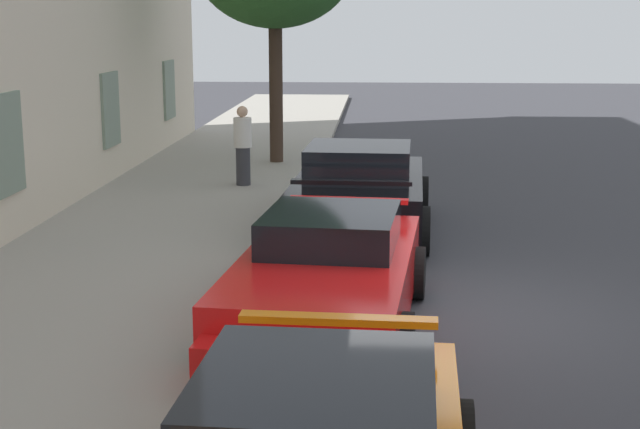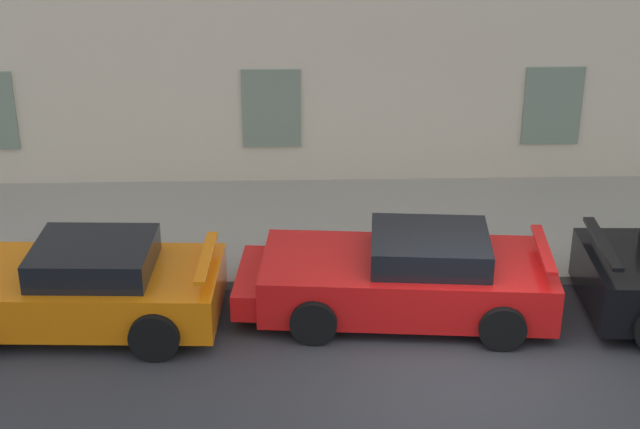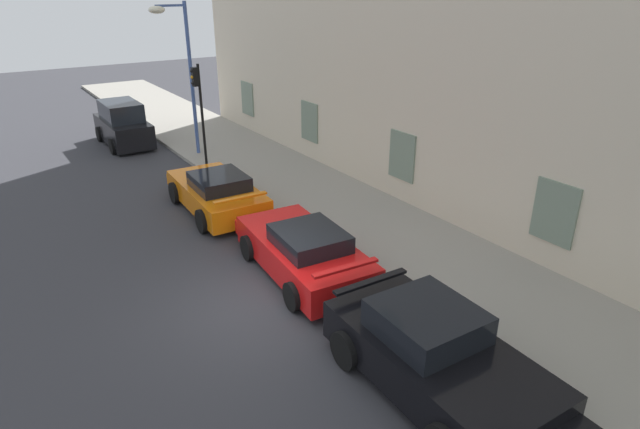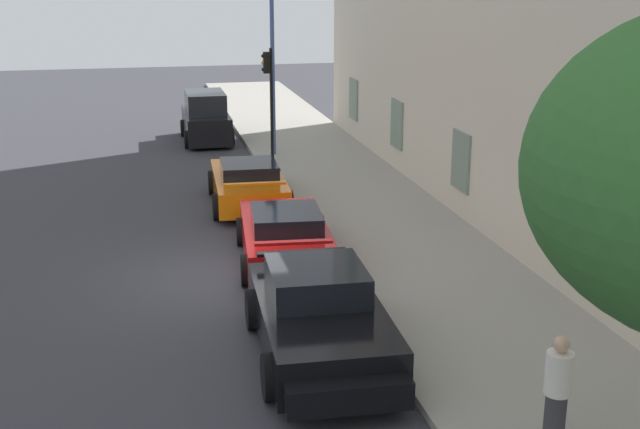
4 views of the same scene
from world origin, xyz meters
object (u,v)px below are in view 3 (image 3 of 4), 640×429
traffic_light (199,98)px  sportscar_red_lead (215,191)px  sportscar_yellow_flank (301,249)px  hatchback_parked (123,125)px  sportscar_white_middle (443,363)px  street_lamp (178,53)px

traffic_light → sportscar_red_lead: bearing=-17.8°
sportscar_red_lead → sportscar_yellow_flank: 4.77m
sportscar_yellow_flank → hatchback_parked: bearing=-177.7°
sportscar_white_middle → hatchback_parked: size_ratio=1.21×
hatchback_parked → street_lamp: size_ratio=0.66×
sportscar_white_middle → sportscar_red_lead: bearing=179.4°
sportscar_red_lead → traffic_light: 4.66m
sportscar_yellow_flank → traffic_light: size_ratio=1.26×
sportscar_red_lead → sportscar_white_middle: sportscar_white_middle is taller
traffic_light → street_lamp: street_lamp is taller
hatchback_parked → traffic_light: bearing=18.3°
sportscar_yellow_flank → hatchback_parked: 13.69m
sportscar_white_middle → traffic_light: bearing=174.3°
street_lamp → sportscar_white_middle: bearing=-5.0°
sportscar_yellow_flank → sportscar_white_middle: sportscar_white_middle is taller
sportscar_white_middle → hatchback_parked: 18.66m
sportscar_yellow_flank → street_lamp: size_ratio=0.82×
sportscar_yellow_flank → traffic_light: traffic_light is taller
sportscar_yellow_flank → hatchback_parked: size_ratio=1.23×
sportscar_yellow_flank → sportscar_white_middle: size_ratio=1.02×
sportscar_red_lead → sportscar_yellow_flank: bearing=2.1°
sportscar_white_middle → hatchback_parked: (-18.66, -0.26, 0.20)m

